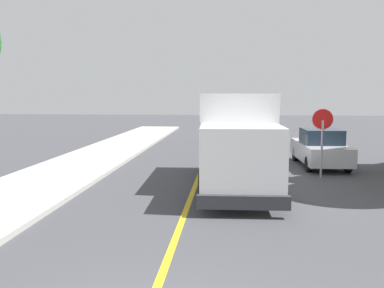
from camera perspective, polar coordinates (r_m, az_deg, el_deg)
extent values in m
cube|color=gold|center=(14.84, 0.62, -5.38)|extent=(0.16, 56.00, 0.01)
cube|color=white|center=(14.90, 6.05, 2.00)|extent=(2.58, 5.08, 2.60)
cube|color=white|center=(11.48, 6.89, -1.72)|extent=(2.35, 2.08, 1.70)
cube|color=#1E2D3D|center=(10.54, 7.24, -0.44)|extent=(2.04, 0.15, 0.75)
cube|color=#2D2D33|center=(10.63, 7.19, -8.09)|extent=(2.41, 0.29, 0.36)
cylinder|color=black|center=(11.96, 11.82, -6.10)|extent=(0.34, 1.01, 1.00)
cylinder|color=black|center=(11.83, 1.65, -6.10)|extent=(0.34, 1.01, 1.00)
cylinder|color=black|center=(16.39, 9.44, -2.54)|extent=(0.34, 1.01, 1.00)
cylinder|color=black|center=(16.30, 2.08, -2.51)|extent=(0.34, 1.01, 1.00)
cube|color=#B7B7BC|center=(20.12, 8.61, -0.35)|extent=(1.92, 4.45, 0.76)
cube|color=#1E2D3D|center=(20.19, 8.63, 1.67)|extent=(1.63, 1.84, 0.64)
cylinder|color=black|center=(18.81, 11.13, -1.92)|extent=(0.24, 0.65, 0.64)
cylinder|color=black|center=(18.76, 6.31, -1.86)|extent=(0.24, 0.65, 0.64)
cylinder|color=black|center=(21.59, 10.58, -0.78)|extent=(0.24, 0.65, 0.64)
cylinder|color=black|center=(21.54, 6.38, -0.73)|extent=(0.24, 0.65, 0.64)
cube|color=#4C564C|center=(26.08, 7.74, 1.30)|extent=(1.80, 4.40, 0.76)
cube|color=#1E2D3D|center=(26.17, 7.75, 2.86)|extent=(1.58, 1.80, 0.64)
cylinder|color=black|center=(24.77, 9.70, 0.21)|extent=(0.22, 0.64, 0.64)
cylinder|color=black|center=(24.69, 6.04, 0.25)|extent=(0.22, 0.64, 0.64)
cylinder|color=black|center=(27.56, 9.24, 0.88)|extent=(0.22, 0.64, 0.64)
cylinder|color=black|center=(27.49, 5.96, 0.92)|extent=(0.22, 0.64, 0.64)
cube|color=#B7B7BC|center=(18.99, 17.45, -1.02)|extent=(1.93, 4.45, 0.76)
cube|color=#1E2D3D|center=(18.76, 17.64, 1.03)|extent=(1.64, 1.85, 0.64)
cylinder|color=black|center=(20.22, 14.29, -1.40)|extent=(0.24, 0.65, 0.64)
cylinder|color=black|center=(20.58, 18.62, -1.40)|extent=(0.24, 0.65, 0.64)
cylinder|color=black|center=(17.50, 16.01, -2.72)|extent=(0.24, 0.65, 0.64)
cylinder|color=black|center=(17.91, 20.95, -2.69)|extent=(0.24, 0.65, 0.64)
cylinder|color=gray|center=(16.18, 17.67, -0.75)|extent=(0.08, 0.08, 2.20)
cylinder|color=red|center=(16.10, 17.80, 3.32)|extent=(0.76, 0.03, 0.76)
cylinder|color=white|center=(16.12, 17.78, 3.33)|extent=(0.80, 0.02, 0.80)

